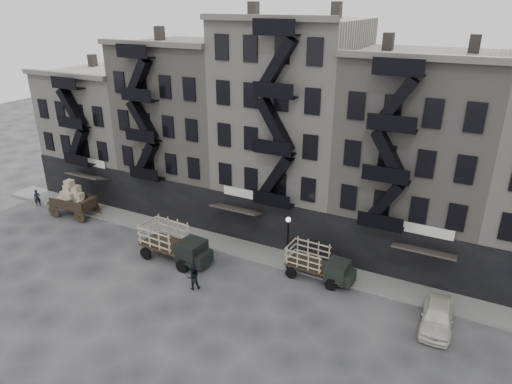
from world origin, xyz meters
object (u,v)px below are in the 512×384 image
at_px(stake_truck_west, 174,241).
at_px(pedestrian_west, 37,198).
at_px(wagon, 72,196).
at_px(pedestrian_mid, 193,277).
at_px(horse, 47,206).
at_px(stake_truck_east, 319,261).
at_px(car_east, 437,316).

xyz_separation_m(stake_truck_west, pedestrian_west, (-17.68, 2.01, -0.79)).
bearing_deg(wagon, pedestrian_mid, -20.38).
bearing_deg(stake_truck_west, horse, 179.06).
distance_m(stake_truck_east, car_east, 8.36).
bearing_deg(horse, stake_truck_east, -62.68).
distance_m(car_east, pedestrian_mid, 15.67).
height_order(wagon, stake_truck_west, wagon).
bearing_deg(stake_truck_east, wagon, -176.64).
bearing_deg(wagon, horse, -165.22).
height_order(car_east, pedestrian_west, pedestrian_west).
bearing_deg(pedestrian_mid, wagon, -54.79).
xyz_separation_m(car_east, pedestrian_west, (-36.38, 1.02, 0.06)).
xyz_separation_m(horse, stake_truck_west, (15.46, -1.29, 0.87)).
bearing_deg(car_east, pedestrian_mid, -168.99).
relative_size(stake_truck_west, pedestrian_west, 3.49).
relative_size(wagon, pedestrian_west, 2.53).
xyz_separation_m(stake_truck_west, stake_truck_east, (10.52, 2.61, -0.24)).
bearing_deg(pedestrian_west, stake_truck_east, -48.03).
height_order(stake_truck_west, stake_truck_east, stake_truck_west).
distance_m(stake_truck_west, stake_truck_east, 10.84).
height_order(stake_truck_east, pedestrian_mid, stake_truck_east).
bearing_deg(stake_truck_west, pedestrian_mid, -32.24).
relative_size(horse, car_east, 0.39).
xyz_separation_m(horse, pedestrian_mid, (18.87, -3.77, 0.15)).
xyz_separation_m(wagon, stake_truck_west, (12.98, -2.16, -0.33)).
height_order(pedestrian_west, pedestrian_mid, pedestrian_mid).
distance_m(horse, pedestrian_west, 2.34).
distance_m(horse, stake_truck_east, 26.02).
height_order(wagon, pedestrian_west, wagon).
bearing_deg(stake_truck_west, stake_truck_east, 17.72).
distance_m(wagon, stake_truck_west, 13.17).
bearing_deg(wagon, stake_truck_east, -3.48).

